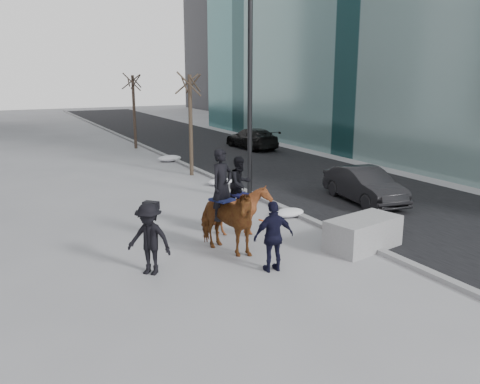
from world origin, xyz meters
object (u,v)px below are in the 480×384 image
planter (363,233)px  mounted_right (242,204)px  mounted_left (224,215)px  car_near (364,185)px

planter → mounted_right: bearing=133.4°
planter → mounted_right: size_ratio=0.92×
planter → mounted_right: mounted_right is taller
mounted_left → mounted_right: (1.11, 1.14, -0.10)m
mounted_left → mounted_right: mounted_left is taller
mounted_left → mounted_right: size_ratio=1.19×
planter → mounted_left: size_ratio=0.77×
car_near → mounted_left: size_ratio=1.41×
car_near → mounted_right: mounted_right is taller
mounted_left → car_near: bearing=20.1°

